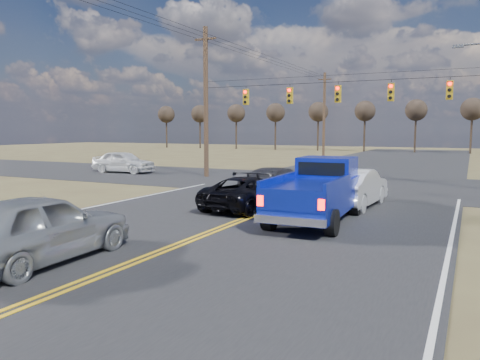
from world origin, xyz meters
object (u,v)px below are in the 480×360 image
at_px(black_suv, 249,193).
at_px(cross_car_west, 123,162).
at_px(silver_suv, 38,228).
at_px(white_car_queue, 354,187).
at_px(dgrey_car_queue, 277,183).
at_px(pickup_truck, 318,191).

xyz_separation_m(black_suv, cross_car_west, (-15.23, 10.26, 0.15)).
bearing_deg(silver_suv, white_car_queue, -115.26).
relative_size(silver_suv, cross_car_west, 1.06).
distance_m(silver_suv, black_suv, 9.34).
relative_size(dgrey_car_queue, cross_car_west, 1.07).
xyz_separation_m(white_car_queue, cross_car_west, (-18.90, 7.78, 0.01)).
relative_size(black_suv, cross_car_west, 1.00).
xyz_separation_m(dgrey_car_queue, cross_car_west, (-15.23, 7.23, 0.07)).
distance_m(pickup_truck, black_suv, 3.50).
xyz_separation_m(pickup_truck, dgrey_car_queue, (-3.24, 4.30, -0.32)).
bearing_deg(silver_suv, black_suv, -100.30).
height_order(pickup_truck, dgrey_car_queue, pickup_truck).
bearing_deg(pickup_truck, cross_car_west, 145.91).
xyz_separation_m(pickup_truck, white_car_queue, (0.43, 3.75, -0.25)).
bearing_deg(cross_car_west, silver_suv, -147.07).
distance_m(silver_suv, white_car_queue, 12.74).
relative_size(black_suv, white_car_queue, 0.98).
bearing_deg(silver_suv, cross_car_west, -56.85).
xyz_separation_m(white_car_queue, dgrey_car_queue, (-3.66, 0.55, -0.06)).
bearing_deg(dgrey_car_queue, pickup_truck, 130.90).
xyz_separation_m(silver_suv, dgrey_car_queue, (1.28, 12.29, -0.12)).
relative_size(silver_suv, white_car_queue, 1.03).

